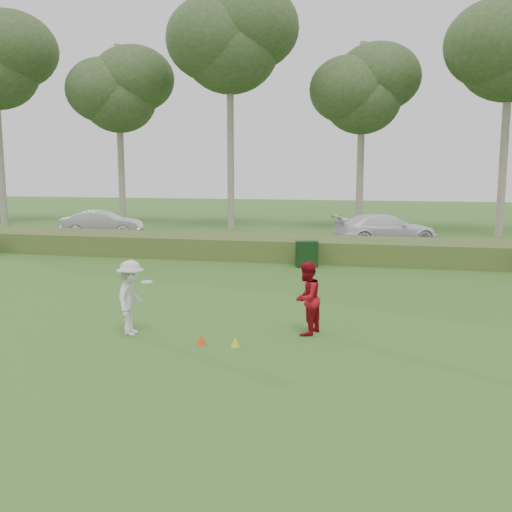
% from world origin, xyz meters
% --- Properties ---
extents(ground, '(120.00, 120.00, 0.00)m').
position_xyz_m(ground, '(0.00, 0.00, 0.00)').
color(ground, '#2F6020').
rests_on(ground, ground).
extents(reed_strip, '(80.00, 3.00, 0.90)m').
position_xyz_m(reed_strip, '(0.00, 12.00, 0.45)').
color(reed_strip, '#455B24').
rests_on(reed_strip, ground).
extents(park_road, '(80.00, 6.00, 0.06)m').
position_xyz_m(park_road, '(0.00, 17.00, 0.03)').
color(park_road, '#2D2D2D').
rests_on(park_road, ground).
extents(tree_2, '(6.50, 6.50, 12.00)m').
position_xyz_m(tree_2, '(-14.00, 24.00, 8.97)').
color(tree_2, gray).
rests_on(tree_2, ground).
extents(tree_3, '(7.80, 7.80, 15.50)m').
position_xyz_m(tree_3, '(-6.00, 23.00, 11.60)').
color(tree_3, gray).
rests_on(tree_3, ground).
extents(tree_4, '(6.24, 6.24, 11.50)m').
position_xyz_m(tree_4, '(2.00, 24.50, 8.59)').
color(tree_4, gray).
rests_on(tree_4, ground).
extents(tree_5, '(7.28, 7.28, 14.00)m').
position_xyz_m(tree_5, '(10.00, 22.50, 10.47)').
color(tree_5, gray).
rests_on(tree_5, ground).
extents(player_white, '(0.91, 1.19, 1.75)m').
position_xyz_m(player_white, '(-2.02, -0.20, 0.88)').
color(player_white, silver).
rests_on(player_white, ground).
extents(player_red, '(0.87, 0.99, 1.72)m').
position_xyz_m(player_red, '(1.96, 0.71, 0.86)').
color(player_red, maroon).
rests_on(player_red, ground).
extents(cone_orange, '(0.19, 0.19, 0.21)m').
position_xyz_m(cone_orange, '(-0.18, -0.59, 0.11)').
color(cone_orange, '#FE3B0D').
rests_on(cone_orange, ground).
extents(cone_yellow, '(0.20, 0.20, 0.22)m').
position_xyz_m(cone_yellow, '(0.59, -0.58, 0.11)').
color(cone_yellow, yellow).
rests_on(cone_yellow, ground).
extents(utility_cabinet, '(0.94, 0.74, 1.03)m').
position_xyz_m(utility_cabinet, '(0.69, 9.97, 0.52)').
color(utility_cabinet, black).
rests_on(utility_cabinet, ground).
extents(car_mid, '(4.68, 2.59, 1.46)m').
position_xyz_m(car_mid, '(-11.94, 17.21, 0.79)').
color(car_mid, silver).
rests_on(car_mid, park_road).
extents(car_right, '(5.68, 3.99, 1.53)m').
position_xyz_m(car_right, '(3.69, 17.30, 0.82)').
color(car_right, white).
rests_on(car_right, park_road).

